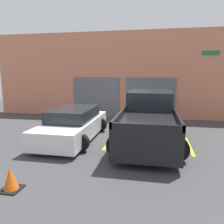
# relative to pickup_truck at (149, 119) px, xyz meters

# --- Properties ---
(ground_plane) EXTENTS (28.00, 28.00, 0.00)m
(ground_plane) POSITION_rel_pickup_truck_xyz_m (-1.52, 1.59, -0.89)
(ground_plane) COLOR #3D3D3F
(shophouse_building) EXTENTS (17.01, 0.68, 5.15)m
(shophouse_building) POSITION_rel_pickup_truck_xyz_m (-1.53, 4.89, 1.66)
(shophouse_building) COLOR #D17A5B
(shophouse_building) RESTS_ON ground
(pickup_truck) EXTENTS (2.58, 5.24, 1.92)m
(pickup_truck) POSITION_rel_pickup_truck_xyz_m (0.00, 0.00, 0.00)
(pickup_truck) COLOR black
(pickup_truck) RESTS_ON ground
(sedan_white) EXTENTS (2.18, 4.45, 1.28)m
(sedan_white) POSITION_rel_pickup_truck_xyz_m (-3.05, -0.29, -0.28)
(sedan_white) COLOR white
(sedan_white) RESTS_ON ground
(parking_stripe_far_left) EXTENTS (0.12, 2.20, 0.01)m
(parking_stripe_far_left) POSITION_rel_pickup_truck_xyz_m (-4.57, -0.32, -0.88)
(parking_stripe_far_left) COLOR gold
(parking_stripe_far_left) RESTS_ON ground
(parking_stripe_left) EXTENTS (0.12, 2.20, 0.01)m
(parking_stripe_left) POSITION_rel_pickup_truck_xyz_m (-1.52, -0.32, -0.88)
(parking_stripe_left) COLOR gold
(parking_stripe_left) RESTS_ON ground
(parking_stripe_centre) EXTENTS (0.12, 2.20, 0.01)m
(parking_stripe_centre) POSITION_rel_pickup_truck_xyz_m (1.52, -0.32, -0.88)
(parking_stripe_centre) COLOR gold
(parking_stripe_centre) RESTS_ON ground
(traffic_cone) EXTENTS (0.47, 0.47, 0.55)m
(traffic_cone) POSITION_rel_pickup_truck_xyz_m (-3.02, -4.41, -0.64)
(traffic_cone) COLOR black
(traffic_cone) RESTS_ON ground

